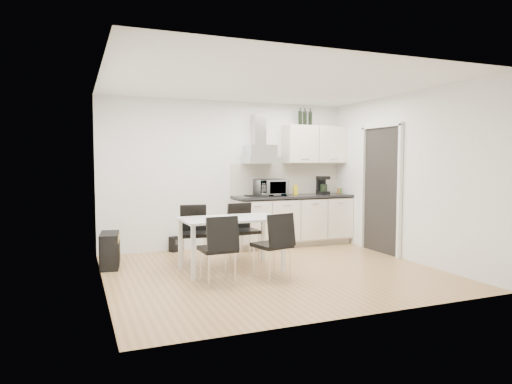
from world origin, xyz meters
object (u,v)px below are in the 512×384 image
Objects in this scene: kitchenette at (294,200)px; guitar_amp at (110,250)px; chair_near_left at (217,250)px; chair_near_right at (272,246)px; chair_far_right at (244,232)px; floor_speaker at (175,244)px; chair_far_left at (194,235)px; dining_table at (231,223)px.

kitchenette is 3.98× the size of guitar_amp.
chair_near_right is at bearing -3.09° from chair_near_left.
chair_far_right is 3.42× the size of floor_speaker.
floor_speaker is (-0.09, 1.03, -0.31)m from chair_far_left.
chair_near_left is (-2.10, -2.09, -0.39)m from kitchenette.
chair_far_left is at bearing 107.29° from chair_near_right.
kitchenette reaches higher than dining_table.
dining_table is 0.78m from chair_near_right.
chair_near_left is at bearing -123.04° from dining_table.
chair_far_right is (0.79, -0.01, 0.00)m from chair_far_left.
floor_speaker is (-0.48, 1.60, -0.54)m from dining_table.
chair_far_left is (-2.10, -0.87, -0.39)m from kitchenette.
chair_near_left reaches higher than dining_table.
dining_table is at bearing 50.00° from chair_far_right.
chair_far_right is 1.00× the size of chair_near_left.
floor_speaker is (-0.88, 1.04, -0.31)m from chair_far_right.
chair_near_right is (-1.37, -2.10, -0.39)m from kitchenette.
guitar_amp is (-1.59, 0.81, -0.41)m from dining_table.
chair_near_right is at bearing -123.08° from kitchenette.
chair_far_left reaches higher than guitar_amp.
dining_table is at bearing 56.28° from chair_near_left.
floor_speaker is at bearing -75.57° from chair_far_left.
chair_far_right is 1.39× the size of guitar_amp.
chair_near_left is 1.39× the size of guitar_amp.
kitchenette reaches higher than chair_far_left.
kitchenette is at bearing -147.81° from chair_far_left.
dining_table reaches higher than floor_speaker.
guitar_amp is (-1.99, 0.25, -0.19)m from chair_far_right.
dining_table is 1.61× the size of chair_far_right.
dining_table is 2.23× the size of guitar_amp.
chair_near_right reaches higher than guitar_amp.
chair_far_right is at bearing -170.99° from chair_far_left.
chair_near_right reaches higher than dining_table.
guitar_amp is at bearing -1.78° from chair_far_left.
chair_far_left and chair_near_left have the same top height.
chair_far_left is 1.23m from guitar_amp.
chair_near_right is (0.34, -0.66, -0.23)m from dining_table.
kitchenette reaches higher than chair_far_right.
chair_far_right and chair_near_left have the same top height.
guitar_amp is at bearing -169.24° from kitchenette.
chair_far_right is at bearing 52.75° from dining_table.
chair_near_left reaches higher than floor_speaker.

